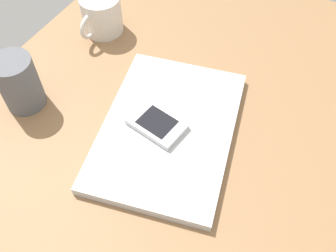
{
  "coord_description": "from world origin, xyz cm",
  "views": [
    {
      "loc": [
        29.39,
        18.89,
        60.24
      ],
      "look_at": [
        -6.19,
        -0.75,
        5.0
      ],
      "focal_mm": 41.0,
      "sensor_mm": 36.0,
      "label": 1
    }
  ],
  "objects_px": {
    "laptop_closed": "(168,130)",
    "pen_cup": "(19,83)",
    "coffee_mug": "(101,15)",
    "cell_phone_on_laptop": "(157,124)"
  },
  "relations": [
    {
      "from": "cell_phone_on_laptop",
      "to": "pen_cup",
      "type": "bearing_deg",
      "value": -76.86
    },
    {
      "from": "coffee_mug",
      "to": "laptop_closed",
      "type": "bearing_deg",
      "value": 55.95
    },
    {
      "from": "cell_phone_on_laptop",
      "to": "coffee_mug",
      "type": "height_order",
      "value": "coffee_mug"
    },
    {
      "from": "laptop_closed",
      "to": "pen_cup",
      "type": "relative_size",
      "value": 3.02
    },
    {
      "from": "coffee_mug",
      "to": "pen_cup",
      "type": "relative_size",
      "value": 1.11
    },
    {
      "from": "laptop_closed",
      "to": "cell_phone_on_laptop",
      "type": "xyz_separation_m",
      "value": [
        0.01,
        -0.02,
        0.02
      ]
    },
    {
      "from": "cell_phone_on_laptop",
      "to": "pen_cup",
      "type": "xyz_separation_m",
      "value": [
        0.06,
        -0.26,
        0.03
      ]
    },
    {
      "from": "cell_phone_on_laptop",
      "to": "pen_cup",
      "type": "height_order",
      "value": "pen_cup"
    },
    {
      "from": "laptop_closed",
      "to": "coffee_mug",
      "type": "xyz_separation_m",
      "value": [
        -0.18,
        -0.27,
        0.03
      ]
    },
    {
      "from": "cell_phone_on_laptop",
      "to": "coffee_mug",
      "type": "relative_size",
      "value": 0.89
    }
  ]
}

